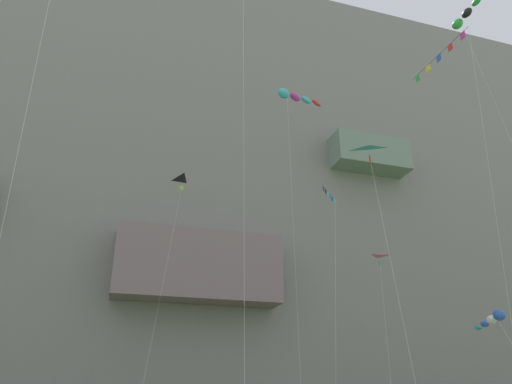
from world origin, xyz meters
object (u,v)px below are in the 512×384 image
(kite_banner_high_right, at_px, (444,73))
(kite_windsock_low_right, at_px, (492,320))
(kite_windsock_far_left, at_px, (466,15))
(kite_delta_low_center, at_px, (379,268))
(kite_delta_high_left, at_px, (371,159))
(kite_windsock_upper_right, at_px, (294,97))
(kite_delta_upper_left, at_px, (185,192))
(kite_banner_front_field, at_px, (330,221))

(kite_banner_high_right, distance_m, kite_windsock_low_right, 18.89)
(kite_windsock_far_left, bearing_deg, kite_delta_low_center, 107.38)
(kite_delta_high_left, bearing_deg, kite_banner_high_right, 20.17)
(kite_delta_high_left, distance_m, kite_windsock_far_left, 18.42)
(kite_banner_high_right, height_order, kite_delta_high_left, kite_banner_high_right)
(kite_windsock_upper_right, distance_m, kite_delta_upper_left, 13.82)
(kite_windsock_upper_right, bearing_deg, kite_banner_high_right, -58.80)
(kite_banner_high_right, height_order, kite_windsock_low_right, kite_banner_high_right)
(kite_delta_upper_left, xyz_separation_m, kite_delta_low_center, (14.32, -9.63, -8.86))
(kite_delta_upper_left, relative_size, kite_banner_high_right, 0.82)
(kite_delta_upper_left, bearing_deg, kite_banner_high_right, -49.76)
(kite_delta_upper_left, bearing_deg, kite_windsock_far_left, -48.93)
(kite_windsock_far_left, bearing_deg, kite_banner_front_field, 134.70)
(kite_windsock_upper_right, xyz_separation_m, kite_banner_front_field, (0.53, -4.77, -14.22))
(kite_banner_high_right, distance_m, kite_windsock_far_left, 5.23)
(kite_banner_front_field, bearing_deg, kite_delta_upper_left, 128.22)
(kite_banner_front_field, relative_size, kite_windsock_low_right, 2.39)
(kite_banner_front_field, height_order, kite_windsock_low_right, kite_banner_front_field)
(kite_banner_high_right, distance_m, kite_delta_low_center, 15.53)
(kite_delta_upper_left, xyz_separation_m, kite_windsock_far_left, (17.64, -20.25, 8.30))
(kite_windsock_low_right, xyz_separation_m, kite_delta_high_left, (-5.80, 0.04, 8.14))
(kite_windsock_low_right, relative_size, kite_delta_high_left, 0.48)
(kite_delta_upper_left, relative_size, kite_windsock_far_left, 0.73)
(kite_delta_low_center, bearing_deg, kite_banner_front_field, -156.24)
(kite_delta_upper_left, bearing_deg, kite_delta_high_left, -72.56)
(kite_delta_high_left, bearing_deg, kite_windsock_far_left, 9.46)
(kite_banner_front_field, xyz_separation_m, kite_windsock_low_right, (3.40, -10.23, -8.48))
(kite_delta_low_center, xyz_separation_m, kite_windsock_far_left, (3.32, -10.61, 17.16))
(kite_windsock_upper_right, relative_size, kite_delta_high_left, 1.99)
(kite_banner_high_right, bearing_deg, kite_banner_front_field, 133.43)
(kite_windsock_upper_right, height_order, kite_windsock_far_left, kite_windsock_upper_right)
(kite_banner_front_field, distance_m, kite_delta_low_center, 6.07)
(kite_windsock_far_left, bearing_deg, kite_banner_high_right, 139.89)
(kite_delta_low_center, distance_m, kite_delta_high_left, 14.62)
(kite_windsock_far_left, bearing_deg, kite_windsock_upper_right, 123.89)
(kite_banner_high_right, bearing_deg, kite_delta_high_left, -159.83)
(kite_delta_low_center, height_order, kite_windsock_far_left, kite_windsock_far_left)
(kite_delta_low_center, bearing_deg, kite_windsock_low_right, -97.31)
(kite_windsock_low_right, bearing_deg, kite_banner_high_right, 46.60)
(kite_windsock_upper_right, xyz_separation_m, kite_windsock_far_left, (8.86, -13.19, 0.31))
(kite_windsock_upper_right, height_order, kite_windsock_low_right, kite_windsock_upper_right)
(kite_banner_front_field, relative_size, kite_windsock_far_left, 0.58)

